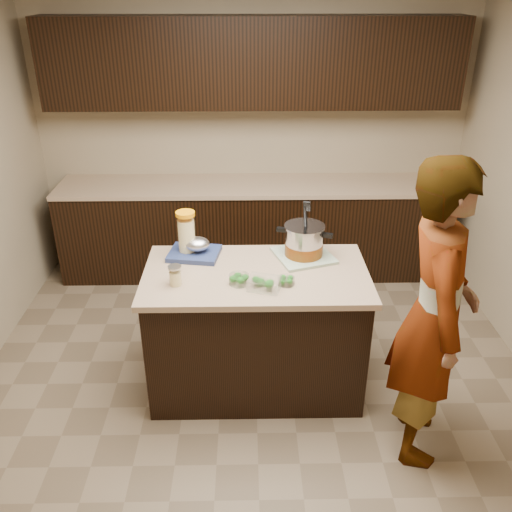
{
  "coord_description": "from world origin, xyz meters",
  "views": [
    {
      "loc": [
        -0.05,
        -3.06,
        2.59
      ],
      "look_at": [
        0.0,
        0.0,
        1.02
      ],
      "focal_mm": 38.0,
      "sensor_mm": 36.0,
      "label": 1
    }
  ],
  "objects": [
    {
      "name": "lemonade_pitcher",
      "position": [
        -0.47,
        0.26,
        1.05
      ],
      "size": [
        0.16,
        0.16,
        0.31
      ],
      "rotation": [
        0.0,
        0.0,
        -0.3
      ],
      "color": "beige",
      "rests_on": "island"
    },
    {
      "name": "broccoli_tub_right",
      "position": [
        0.19,
        -0.15,
        0.92
      ],
      "size": [
        0.13,
        0.13,
        0.05
      ],
      "rotation": [
        0.0,
        0.0,
        0.28
      ],
      "color": "silver",
      "rests_on": "island"
    },
    {
      "name": "mason_jar",
      "position": [
        -0.5,
        -0.15,
        0.96
      ],
      "size": [
        0.1,
        0.1,
        0.14
      ],
      "rotation": [
        0.0,
        0.0,
        0.24
      ],
      "color": "beige",
      "rests_on": "island"
    },
    {
      "name": "island",
      "position": [
        0.0,
        0.0,
        0.45
      ],
      "size": [
        1.46,
        0.81,
        0.9
      ],
      "color": "black",
      "rests_on": "ground"
    },
    {
      "name": "room_shell",
      "position": [
        0.0,
        0.0,
        1.71
      ],
      "size": [
        4.04,
        4.04,
        2.72
      ],
      "color": "tan",
      "rests_on": "ground"
    },
    {
      "name": "back_cabinets",
      "position": [
        0.0,
        1.74,
        0.94
      ],
      "size": [
        3.6,
        0.63,
        2.33
      ],
      "color": "black",
      "rests_on": "ground"
    },
    {
      "name": "broccoli_tub_rect",
      "position": [
        0.05,
        -0.2,
        0.93
      ],
      "size": [
        0.23,
        0.19,
        0.07
      ],
      "rotation": [
        0.0,
        0.0,
        -0.28
      ],
      "color": "silver",
      "rests_on": "island"
    },
    {
      "name": "broccoli_tub_left",
      "position": [
        -0.11,
        -0.14,
        0.93
      ],
      "size": [
        0.14,
        0.14,
        0.06
      ],
      "rotation": [
        0.0,
        0.0,
        -0.1
      ],
      "color": "silver",
      "rests_on": "island"
    },
    {
      "name": "ground_plane",
      "position": [
        0.0,
        0.0,
        0.0
      ],
      "size": [
        4.0,
        4.0,
        0.0
      ],
      "primitive_type": "plane",
      "color": "brown",
      "rests_on": "ground"
    },
    {
      "name": "person",
      "position": [
        0.98,
        -0.56,
        0.92
      ],
      "size": [
        0.55,
        0.74,
        1.84
      ],
      "primitive_type": "imported",
      "rotation": [
        0.0,
        0.0,
        1.4
      ],
      "color": "gray",
      "rests_on": "ground"
    },
    {
      "name": "stock_pot",
      "position": [
        0.33,
        0.22,
        1.01
      ],
      "size": [
        0.37,
        0.35,
        0.39
      ],
      "rotation": [
        0.0,
        0.0,
        -0.32
      ],
      "color": "#B7B7BC",
      "rests_on": "dish_towel"
    },
    {
      "name": "blue_tray",
      "position": [
        -0.41,
        0.25,
        0.94
      ],
      "size": [
        0.37,
        0.32,
        0.13
      ],
      "rotation": [
        0.0,
        0.0,
        -0.16
      ],
      "color": "navy",
      "rests_on": "island"
    },
    {
      "name": "dish_towel",
      "position": [
        0.33,
        0.22,
        0.91
      ],
      "size": [
        0.45,
        0.45,
        0.02
      ],
      "primitive_type": "cube",
      "rotation": [
        0.0,
        0.0,
        0.32
      ],
      "color": "#537851",
      "rests_on": "island"
    }
  ]
}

